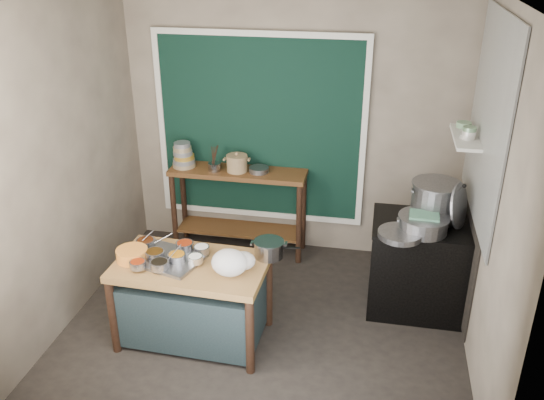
% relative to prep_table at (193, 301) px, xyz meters
% --- Properties ---
extents(floor, '(3.50, 3.00, 0.02)m').
position_rel_prep_table_xyz_m(floor, '(0.56, 0.30, -0.39)').
color(floor, black).
rests_on(floor, ground).
extents(back_wall, '(3.50, 0.02, 2.80)m').
position_rel_prep_table_xyz_m(back_wall, '(0.56, 1.81, 1.02)').
color(back_wall, gray).
rests_on(back_wall, floor).
extents(left_wall, '(0.02, 3.00, 2.80)m').
position_rel_prep_table_xyz_m(left_wall, '(-1.20, 0.30, 1.02)').
color(left_wall, gray).
rests_on(left_wall, floor).
extents(right_wall, '(0.02, 3.00, 2.80)m').
position_rel_prep_table_xyz_m(right_wall, '(2.32, 0.30, 1.02)').
color(right_wall, gray).
rests_on(right_wall, floor).
extents(curtain_panel, '(2.10, 0.02, 1.90)m').
position_rel_prep_table_xyz_m(curtain_panel, '(0.21, 1.77, 0.98)').
color(curtain_panel, black).
rests_on(curtain_panel, back_wall).
extents(curtain_frame, '(2.22, 0.03, 2.02)m').
position_rel_prep_table_xyz_m(curtain_frame, '(0.21, 1.76, 0.98)').
color(curtain_frame, beige).
rests_on(curtain_frame, back_wall).
extents(tile_panel, '(0.02, 1.70, 1.70)m').
position_rel_prep_table_xyz_m(tile_panel, '(2.29, 0.85, 1.48)').
color(tile_panel, '#B2B2AA').
rests_on(tile_panel, right_wall).
extents(soot_patch, '(0.01, 1.30, 1.30)m').
position_rel_prep_table_xyz_m(soot_patch, '(2.30, 0.95, 0.32)').
color(soot_patch, black).
rests_on(soot_patch, right_wall).
extents(wall_shelf, '(0.22, 0.70, 0.03)m').
position_rel_prep_table_xyz_m(wall_shelf, '(2.19, 1.15, 1.23)').
color(wall_shelf, beige).
rests_on(wall_shelf, right_wall).
extents(prep_table, '(1.27, 0.76, 0.75)m').
position_rel_prep_table_xyz_m(prep_table, '(0.00, 0.00, 0.00)').
color(prep_table, brown).
rests_on(prep_table, floor).
extents(back_counter, '(1.45, 0.40, 0.95)m').
position_rel_prep_table_xyz_m(back_counter, '(0.01, 1.58, 0.10)').
color(back_counter, '#523217').
rests_on(back_counter, floor).
extents(stove_block, '(0.90, 0.68, 0.85)m').
position_rel_prep_table_xyz_m(stove_block, '(1.91, 0.85, 0.05)').
color(stove_block, black).
rests_on(stove_block, floor).
extents(stove_top, '(0.92, 0.69, 0.03)m').
position_rel_prep_table_xyz_m(stove_top, '(1.91, 0.85, 0.49)').
color(stove_top, black).
rests_on(stove_top, stove_block).
extents(condiment_tray, '(0.69, 0.57, 0.03)m').
position_rel_prep_table_xyz_m(condiment_tray, '(-0.23, 0.02, 0.39)').
color(condiment_tray, gray).
rests_on(condiment_tray, prep_table).
extents(condiment_bowls, '(0.67, 0.50, 0.07)m').
position_rel_prep_table_xyz_m(condiment_bowls, '(-0.24, 0.01, 0.43)').
color(condiment_bowls, gray).
rests_on(condiment_bowls, condiment_tray).
extents(yellow_basin, '(0.33, 0.33, 0.10)m').
position_rel_prep_table_xyz_m(yellow_basin, '(-0.49, -0.04, 0.43)').
color(yellow_basin, orange).
rests_on(yellow_basin, prep_table).
extents(saucepan, '(0.30, 0.30, 0.14)m').
position_rel_prep_table_xyz_m(saucepan, '(0.61, 0.24, 0.45)').
color(saucepan, gray).
rests_on(saucepan, prep_table).
extents(plastic_bag_a, '(0.33, 0.29, 0.22)m').
position_rel_prep_table_xyz_m(plastic_bag_a, '(0.36, -0.10, 0.48)').
color(plastic_bag_a, white).
rests_on(plastic_bag_a, prep_table).
extents(plastic_bag_b, '(0.20, 0.17, 0.15)m').
position_rel_prep_table_xyz_m(plastic_bag_b, '(0.45, 0.00, 0.45)').
color(plastic_bag_b, white).
rests_on(plastic_bag_b, prep_table).
extents(bowl_stack, '(0.24, 0.24, 0.27)m').
position_rel_prep_table_xyz_m(bowl_stack, '(-0.58, 1.57, 0.69)').
color(bowl_stack, tan).
rests_on(bowl_stack, back_counter).
extents(utensil_cup, '(0.16, 0.16, 0.08)m').
position_rel_prep_table_xyz_m(utensil_cup, '(-0.23, 1.53, 0.62)').
color(utensil_cup, gray).
rests_on(utensil_cup, back_counter).
extents(ceramic_crock, '(0.26, 0.26, 0.16)m').
position_rel_prep_table_xyz_m(ceramic_crock, '(0.01, 1.55, 0.65)').
color(ceramic_crock, olive).
rests_on(ceramic_crock, back_counter).
extents(wide_bowl, '(0.27, 0.27, 0.05)m').
position_rel_prep_table_xyz_m(wide_bowl, '(0.24, 1.57, 0.60)').
color(wide_bowl, gray).
rests_on(wide_bowl, back_counter).
extents(stock_pot, '(0.59, 0.59, 0.35)m').
position_rel_prep_table_xyz_m(stock_pot, '(1.98, 0.96, 0.68)').
color(stock_pot, gray).
rests_on(stock_pot, stove_top).
extents(pot_lid, '(0.25, 0.42, 0.40)m').
position_rel_prep_table_xyz_m(pot_lid, '(2.17, 0.84, 0.71)').
color(pot_lid, gray).
rests_on(pot_lid, stove_top).
extents(steamer, '(0.55, 0.55, 0.14)m').
position_rel_prep_table_xyz_m(steamer, '(1.88, 0.69, 0.58)').
color(steamer, gray).
rests_on(steamer, stove_top).
extents(green_cloth, '(0.26, 0.20, 0.02)m').
position_rel_prep_table_xyz_m(green_cloth, '(1.88, 0.69, 0.66)').
color(green_cloth, '#4E826A').
rests_on(green_cloth, steamer).
extents(shallow_pan, '(0.50, 0.50, 0.05)m').
position_rel_prep_table_xyz_m(shallow_pan, '(1.68, 0.55, 0.53)').
color(shallow_pan, gray).
rests_on(shallow_pan, stove_top).
extents(shelf_bowl_stack, '(0.13, 0.13, 0.11)m').
position_rel_prep_table_xyz_m(shelf_bowl_stack, '(2.19, 1.07, 1.29)').
color(shelf_bowl_stack, silver).
rests_on(shelf_bowl_stack, wall_shelf).
extents(shelf_bowl_green, '(0.17, 0.17, 0.05)m').
position_rel_prep_table_xyz_m(shelf_bowl_green, '(2.19, 1.39, 1.26)').
color(shelf_bowl_green, gray).
rests_on(shelf_bowl_green, wall_shelf).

